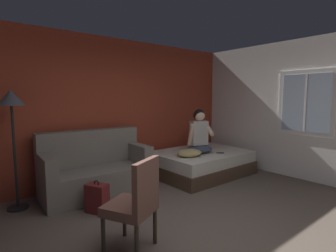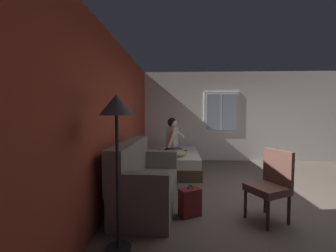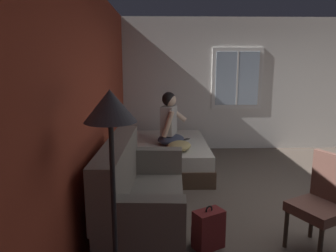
% 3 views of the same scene
% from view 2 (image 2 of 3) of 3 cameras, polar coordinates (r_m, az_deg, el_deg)
% --- Properties ---
extents(ground_plane, '(40.00, 40.00, 0.00)m').
position_cam_2_polar(ground_plane, '(4.46, 26.04, -16.55)').
color(ground_plane, brown).
extents(wall_back_accent, '(11.13, 0.16, 2.70)m').
position_cam_2_polar(wall_back_accent, '(3.99, -13.63, 1.24)').
color(wall_back_accent, '#993823').
rests_on(wall_back_accent, ground).
extents(wall_side_with_window, '(0.19, 6.88, 2.70)m').
position_cam_2_polar(wall_side_with_window, '(7.18, 16.31, 2.33)').
color(wall_side_with_window, silver).
rests_on(wall_side_with_window, ground).
extents(bed, '(1.91, 1.42, 0.48)m').
position_cam_2_polar(bed, '(5.77, 0.66, -9.03)').
color(bed, '#4C3828').
rests_on(bed, ground).
extents(couch, '(1.74, 0.90, 1.04)m').
position_cam_2_polar(couch, '(3.70, -6.14, -13.99)').
color(couch, slate).
rests_on(couch, ground).
extents(side_chair, '(0.62, 0.62, 0.98)m').
position_cam_2_polar(side_chair, '(3.52, 24.66, -12.91)').
color(side_chair, '#382D23').
rests_on(side_chair, ground).
extents(person_seated, '(0.63, 0.58, 0.88)m').
position_cam_2_polar(person_seated, '(5.55, 1.25, -3.26)').
color(person_seated, '#383D51').
rests_on(person_seated, bed).
extents(backpack, '(0.33, 0.35, 0.46)m').
position_cam_2_polar(backpack, '(3.46, 5.50, -18.77)').
color(backpack, maroon).
rests_on(backpack, ground).
extents(throw_pillow, '(0.57, 0.50, 0.14)m').
position_cam_2_polar(throw_pillow, '(5.20, 2.59, -6.94)').
color(throw_pillow, tan).
rests_on(throw_pillow, bed).
extents(cell_phone, '(0.15, 0.15, 0.01)m').
position_cam_2_polar(cell_phone, '(5.89, 4.26, -6.30)').
color(cell_phone, black).
rests_on(cell_phone, bed).
extents(floor_lamp, '(0.36, 0.36, 1.70)m').
position_cam_2_polar(floor_lamp, '(2.44, -12.93, 1.50)').
color(floor_lamp, black).
rests_on(floor_lamp, ground).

